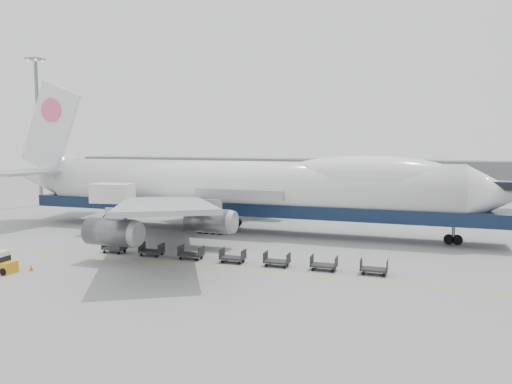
% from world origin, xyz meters
% --- Properties ---
extents(ground, '(260.00, 260.00, 0.00)m').
position_xyz_m(ground, '(0.00, 0.00, 0.00)').
color(ground, gray).
rests_on(ground, ground).
extents(apron_line, '(60.00, 0.15, 0.01)m').
position_xyz_m(apron_line, '(0.00, -6.00, 0.01)').
color(apron_line, gold).
rests_on(apron_line, ground).
extents(hangar, '(110.00, 8.00, 7.00)m').
position_xyz_m(hangar, '(-10.00, 70.00, 3.50)').
color(hangar, slate).
rests_on(hangar, ground).
extents(floodlight_mast, '(2.40, 2.40, 25.43)m').
position_xyz_m(floodlight_mast, '(-42.00, 24.00, 14.27)').
color(floodlight_mast, slate).
rests_on(floodlight_mast, ground).
extents(airliner, '(67.00, 55.30, 19.98)m').
position_xyz_m(airliner, '(0.64, 12.00, 5.62)').
color(airliner, white).
rests_on(airliner, ground).
extents(catering_truck, '(5.58, 4.16, 6.17)m').
position_xyz_m(catering_truck, '(-14.57, 5.73, 3.45)').
color(catering_truck, '#1A204F').
rests_on(catering_truck, ground).
extents(baggage_tug, '(2.58, 1.47, 1.88)m').
position_xyz_m(baggage_tug, '(-13.09, -13.28, 0.83)').
color(baggage_tug, orange).
rests_on(baggage_tug, ground).
extents(traffic_cone, '(0.35, 0.35, 0.52)m').
position_xyz_m(traffic_cone, '(-10.98, -11.91, 0.25)').
color(traffic_cone, '#EA580C').
rests_on(traffic_cone, ground).
extents(dolly_0, '(2.30, 1.35, 1.30)m').
position_xyz_m(dolly_0, '(-8.15, -3.48, 0.53)').
color(dolly_0, '#2D2D30').
rests_on(dolly_0, ground).
extents(dolly_1, '(2.30, 1.35, 1.30)m').
position_xyz_m(dolly_1, '(-3.81, -3.48, 0.53)').
color(dolly_1, '#2D2D30').
rests_on(dolly_1, ground).
extents(dolly_2, '(2.30, 1.35, 1.30)m').
position_xyz_m(dolly_2, '(0.53, -3.48, 0.53)').
color(dolly_2, '#2D2D30').
rests_on(dolly_2, ground).
extents(dolly_3, '(2.30, 1.35, 1.30)m').
position_xyz_m(dolly_3, '(4.88, -3.48, 0.53)').
color(dolly_3, '#2D2D30').
rests_on(dolly_3, ground).
extents(dolly_4, '(2.30, 1.35, 1.30)m').
position_xyz_m(dolly_4, '(9.22, -3.48, 0.53)').
color(dolly_4, '#2D2D30').
rests_on(dolly_4, ground).
extents(dolly_5, '(2.30, 1.35, 1.30)m').
position_xyz_m(dolly_5, '(13.56, -3.48, 0.53)').
color(dolly_5, '#2D2D30').
rests_on(dolly_5, ground).
extents(dolly_6, '(2.30, 1.35, 1.30)m').
position_xyz_m(dolly_6, '(17.90, -3.48, 0.53)').
color(dolly_6, '#2D2D30').
rests_on(dolly_6, ground).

